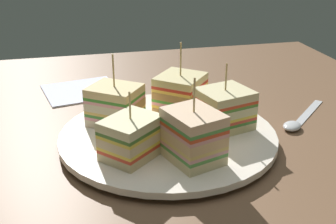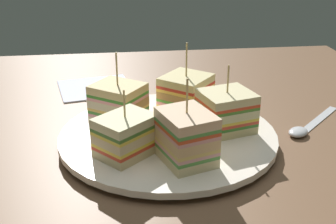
# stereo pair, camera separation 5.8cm
# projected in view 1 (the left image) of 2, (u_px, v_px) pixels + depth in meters

# --- Properties ---
(ground_plane) EXTENTS (0.93, 0.90, 0.02)m
(ground_plane) POSITION_uv_depth(u_px,v_px,m) (168.00, 148.00, 0.61)
(ground_plane) COLOR brown
(plate) EXTENTS (0.29, 0.29, 0.02)m
(plate) POSITION_uv_depth(u_px,v_px,m) (168.00, 136.00, 0.60)
(plate) COLOR white
(plate) RESTS_ON ground_plane
(sandwich_wedge_0) EXTENTS (0.08, 0.07, 0.10)m
(sandwich_wedge_0) POSITION_uv_depth(u_px,v_px,m) (193.00, 136.00, 0.52)
(sandwich_wedge_0) COLOR beige
(sandwich_wedge_0) RESTS_ON plate
(sandwich_wedge_1) EXTENTS (0.08, 0.08, 0.09)m
(sandwich_wedge_1) POSITION_uv_depth(u_px,v_px,m) (223.00, 108.00, 0.61)
(sandwich_wedge_1) COLOR #D2C184
(sandwich_wedge_1) RESTS_ON plate
(sandwich_wedge_2) EXTENTS (0.09, 0.09, 0.11)m
(sandwich_wedge_2) POSITION_uv_depth(u_px,v_px,m) (180.00, 93.00, 0.66)
(sandwich_wedge_2) COLOR beige
(sandwich_wedge_2) RESTS_ON plate
(sandwich_wedge_3) EXTENTS (0.09, 0.09, 0.10)m
(sandwich_wedge_3) POSITION_uv_depth(u_px,v_px,m) (116.00, 105.00, 0.61)
(sandwich_wedge_3) COLOR beige
(sandwich_wedge_3) RESTS_ON plate
(sandwich_wedge_4) EXTENTS (0.08, 0.08, 0.08)m
(sandwich_wedge_4) POSITION_uv_depth(u_px,v_px,m) (131.00, 138.00, 0.53)
(sandwich_wedge_4) COLOR #D6BB85
(sandwich_wedge_4) RESTS_ON plate
(chip_pile) EXTENTS (0.07, 0.07, 0.03)m
(chip_pile) POSITION_uv_depth(u_px,v_px,m) (176.00, 129.00, 0.57)
(chip_pile) COLOR #E9C674
(chip_pile) RESTS_ON plate
(spoon) EXTENTS (0.12, 0.12, 0.01)m
(spoon) POSITION_uv_depth(u_px,v_px,m) (298.00, 122.00, 0.65)
(spoon) COLOR silver
(spoon) RESTS_ON ground_plane
(napkin) EXTENTS (0.14, 0.15, 0.01)m
(napkin) POSITION_uv_depth(u_px,v_px,m) (82.00, 90.00, 0.78)
(napkin) COLOR white
(napkin) RESTS_ON ground_plane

